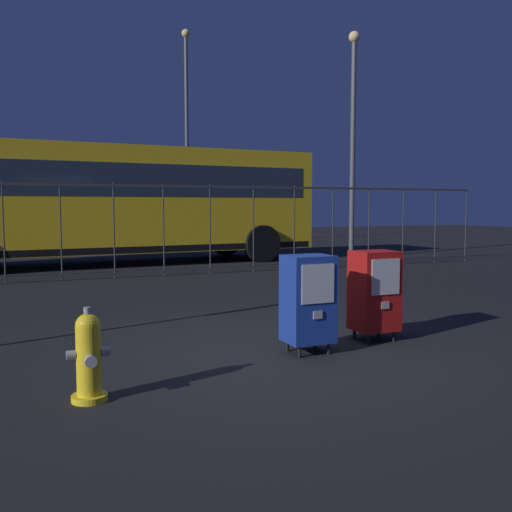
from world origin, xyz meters
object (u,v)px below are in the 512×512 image
Objects in this scene: newspaper_box_secondary at (308,299)px; street_light_far_left at (353,127)px; fire_hydrant at (89,357)px; bus_near at (115,199)px; street_light_near_right at (187,123)px; newspaper_box_primary at (375,291)px.

newspaper_box_secondary is 11.28m from street_light_far_left.
bus_near is at bearing 79.49° from fire_hydrant.
street_light_near_right reaches higher than street_light_far_left.
street_light_near_right is at bearing 71.17° from fire_hydrant.
bus_near is 1.66× the size of street_light_far_left.
bus_near reaches higher than newspaper_box_secondary.
fire_hydrant is 0.73× the size of newspaper_box_secondary.
newspaper_box_secondary is (2.28, 0.62, 0.22)m from fire_hydrant.
newspaper_box_primary is 1.00× the size of newspaper_box_secondary.
newspaper_box_primary is at bearing 14.19° from fire_hydrant.
street_light_near_right is at bearing 80.84° from newspaper_box_primary.
street_light_near_right is 1.30× the size of street_light_far_left.
newspaper_box_primary reaches higher than fire_hydrant.
newspaper_box_primary is 0.12× the size of street_light_near_right.
newspaper_box_secondary is (-0.96, -0.20, 0.00)m from newspaper_box_primary.
newspaper_box_secondary is at bearing 15.27° from fire_hydrant.
street_light_near_right reaches higher than fire_hydrant.
street_light_near_right reaches higher than newspaper_box_primary.
newspaper_box_secondary is at bearing -91.44° from bus_near.
street_light_far_left is at bearing -13.04° from bus_near.
newspaper_box_primary is at bearing -99.16° from street_light_near_right.
newspaper_box_secondary is 17.54m from street_light_near_right.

